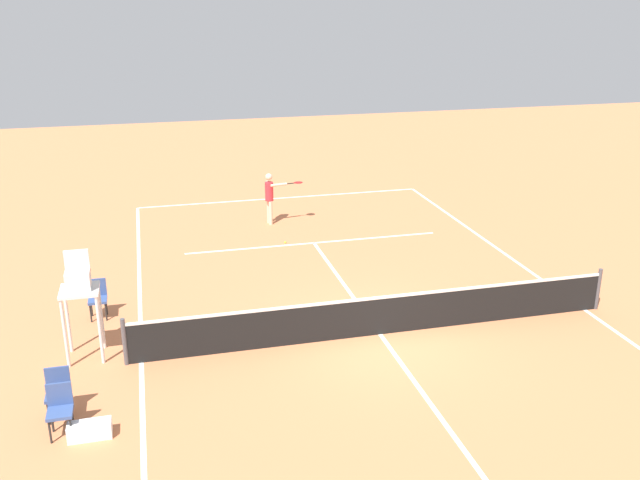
# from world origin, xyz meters

# --- Properties ---
(ground_plane) EXTENTS (60.00, 60.00, 0.00)m
(ground_plane) POSITION_xyz_m (0.00, 0.00, 0.00)
(ground_plane) COLOR #D37A4C
(court_lines) EXTENTS (10.88, 23.66, 0.01)m
(court_lines) POSITION_xyz_m (0.00, 0.00, 0.00)
(court_lines) COLOR white
(court_lines) RESTS_ON ground
(tennis_net) EXTENTS (11.48, 0.10, 1.07)m
(tennis_net) POSITION_xyz_m (0.00, 0.00, 0.50)
(tennis_net) COLOR #4C4C51
(tennis_net) RESTS_ON ground
(player_serving) EXTENTS (1.33, 0.45, 1.76)m
(player_serving) POSITION_xyz_m (0.94, -8.78, 1.05)
(player_serving) COLOR beige
(player_serving) RESTS_ON ground
(tennis_ball) EXTENTS (0.07, 0.07, 0.07)m
(tennis_ball) POSITION_xyz_m (0.89, -6.68, 0.03)
(tennis_ball) COLOR #CCE033
(tennis_ball) RESTS_ON ground
(umpire_chair) EXTENTS (0.80, 0.80, 2.41)m
(umpire_chair) POSITION_xyz_m (6.52, -0.56, 1.61)
(umpire_chair) COLOR silver
(umpire_chair) RESTS_ON ground
(courtside_chair_near) EXTENTS (0.44, 0.46, 0.95)m
(courtside_chair_near) POSITION_xyz_m (6.78, 2.28, 0.53)
(courtside_chair_near) COLOR #262626
(courtside_chair_near) RESTS_ON ground
(courtside_chair_mid) EXTENTS (0.44, 0.46, 0.95)m
(courtside_chair_mid) POSITION_xyz_m (6.35, -2.56, 0.53)
(courtside_chair_mid) COLOR #262626
(courtside_chair_mid) RESTS_ON ground
(courtside_chair_far) EXTENTS (0.44, 0.46, 0.95)m
(courtside_chair_far) POSITION_xyz_m (6.86, 1.68, 0.53)
(courtside_chair_far) COLOR #262626
(courtside_chair_far) RESTS_ON ground
(equipment_bag) EXTENTS (0.76, 0.32, 0.30)m
(equipment_bag) POSITION_xyz_m (6.30, 2.53, 0.15)
(equipment_bag) COLOR white
(equipment_bag) RESTS_ON ground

